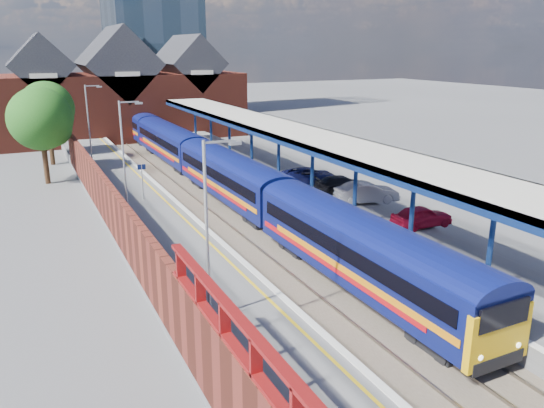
{
  "coord_description": "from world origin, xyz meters",
  "views": [
    {
      "loc": [
        -12.43,
        -11.78,
        11.15
      ],
      "look_at": [
        0.17,
        14.19,
        2.6
      ],
      "focal_mm": 35.0,
      "sensor_mm": 36.0,
      "label": 1
    }
  ],
  "objects_px": {
    "parked_car_silver": "(367,193)",
    "parked_car_dark": "(342,184)",
    "parked_car_blue": "(309,175)",
    "platform_sign": "(142,176)",
    "lamp_post_b": "(210,220)",
    "parked_car_red": "(422,216)",
    "train": "(197,155)",
    "lamp_post_c": "(125,149)",
    "lamp_post_d": "(90,119)"
  },
  "relations": [
    {
      "from": "lamp_post_d",
      "to": "platform_sign",
      "type": "bearing_deg",
      "value": -84.44
    },
    {
      "from": "lamp_post_c",
      "to": "parked_car_dark",
      "type": "xyz_separation_m",
      "value": [
        14.86,
        -2.37,
        -3.4
      ]
    },
    {
      "from": "parked_car_blue",
      "to": "platform_sign",
      "type": "bearing_deg",
      "value": 106.18
    },
    {
      "from": "parked_car_dark",
      "to": "lamp_post_c",
      "type": "bearing_deg",
      "value": 92.02
    },
    {
      "from": "lamp_post_b",
      "to": "parked_car_blue",
      "type": "bearing_deg",
      "value": 50.46
    },
    {
      "from": "lamp_post_c",
      "to": "parked_car_blue",
      "type": "xyz_separation_m",
      "value": [
        13.99,
        0.95,
        -3.38
      ]
    },
    {
      "from": "lamp_post_b",
      "to": "lamp_post_c",
      "type": "xyz_separation_m",
      "value": [
        0.0,
        16.0,
        0.0
      ]
    },
    {
      "from": "platform_sign",
      "to": "parked_car_blue",
      "type": "bearing_deg",
      "value": -4.76
    },
    {
      "from": "parked_car_dark",
      "to": "parked_car_blue",
      "type": "xyz_separation_m",
      "value": [
        -0.87,
        3.32,
        0.01
      ]
    },
    {
      "from": "lamp_post_d",
      "to": "parked_car_blue",
      "type": "relative_size",
      "value": 1.59
    },
    {
      "from": "platform_sign",
      "to": "parked_car_blue",
      "type": "relative_size",
      "value": 0.57
    },
    {
      "from": "lamp_post_d",
      "to": "parked_car_blue",
      "type": "distance_m",
      "value": 20.83
    },
    {
      "from": "lamp_post_d",
      "to": "parked_car_silver",
      "type": "relative_size",
      "value": 1.63
    },
    {
      "from": "parked_car_silver",
      "to": "lamp_post_d",
      "type": "bearing_deg",
      "value": 47.55
    },
    {
      "from": "train",
      "to": "lamp_post_d",
      "type": "bearing_deg",
      "value": 142.46
    },
    {
      "from": "lamp_post_c",
      "to": "platform_sign",
      "type": "height_order",
      "value": "lamp_post_c"
    },
    {
      "from": "lamp_post_b",
      "to": "lamp_post_d",
      "type": "xyz_separation_m",
      "value": [
        0.0,
        32.0,
        0.0
      ]
    },
    {
      "from": "lamp_post_d",
      "to": "train",
      "type": "bearing_deg",
      "value": -37.54
    },
    {
      "from": "lamp_post_c",
      "to": "parked_car_dark",
      "type": "bearing_deg",
      "value": -9.06
    },
    {
      "from": "parked_car_silver",
      "to": "parked_car_dark",
      "type": "distance_m",
      "value": 3.07
    },
    {
      "from": "lamp_post_c",
      "to": "lamp_post_d",
      "type": "xyz_separation_m",
      "value": [
        0.0,
        16.0,
        0.0
      ]
    },
    {
      "from": "parked_car_red",
      "to": "parked_car_silver",
      "type": "distance_m",
      "value": 5.55
    },
    {
      "from": "train",
      "to": "parked_car_blue",
      "type": "distance_m",
      "value": 10.92
    },
    {
      "from": "parked_car_silver",
      "to": "train",
      "type": "bearing_deg",
      "value": 37.22
    },
    {
      "from": "lamp_post_d",
      "to": "parked_car_blue",
      "type": "xyz_separation_m",
      "value": [
        13.99,
        -15.05,
        -3.38
      ]
    },
    {
      "from": "parked_car_silver",
      "to": "lamp_post_b",
      "type": "bearing_deg",
      "value": 138.38
    },
    {
      "from": "parked_car_dark",
      "to": "parked_car_blue",
      "type": "relative_size",
      "value": 0.93
    },
    {
      "from": "lamp_post_b",
      "to": "parked_car_dark",
      "type": "xyz_separation_m",
      "value": [
        14.86,
        13.63,
        -3.4
      ]
    },
    {
      "from": "lamp_post_c",
      "to": "parked_car_blue",
      "type": "relative_size",
      "value": 1.59
    },
    {
      "from": "parked_car_red",
      "to": "parked_car_silver",
      "type": "xyz_separation_m",
      "value": [
        0.05,
        5.55,
        0.08
      ]
    },
    {
      "from": "lamp_post_d",
      "to": "lamp_post_c",
      "type": "bearing_deg",
      "value": -90.0
    },
    {
      "from": "train",
      "to": "lamp_post_d",
      "type": "height_order",
      "value": "lamp_post_d"
    },
    {
      "from": "train",
      "to": "platform_sign",
      "type": "relative_size",
      "value": 26.37
    },
    {
      "from": "parked_car_red",
      "to": "parked_car_silver",
      "type": "height_order",
      "value": "parked_car_silver"
    },
    {
      "from": "parked_car_red",
      "to": "parked_car_silver",
      "type": "bearing_deg",
      "value": 3.17
    },
    {
      "from": "parked_car_red",
      "to": "parked_car_dark",
      "type": "distance_m",
      "value": 8.62
    },
    {
      "from": "lamp_post_b",
      "to": "platform_sign",
      "type": "xyz_separation_m",
      "value": [
        1.36,
        18.0,
        -2.3
      ]
    },
    {
      "from": "parked_car_dark",
      "to": "lamp_post_b",
      "type": "bearing_deg",
      "value": 143.6
    },
    {
      "from": "train",
      "to": "lamp_post_c",
      "type": "relative_size",
      "value": 9.42
    },
    {
      "from": "lamp_post_b",
      "to": "parked_car_red",
      "type": "distance_m",
      "value": 15.95
    },
    {
      "from": "parked_car_blue",
      "to": "parked_car_red",
      "type": "bearing_deg",
      "value": -155.33
    },
    {
      "from": "parked_car_silver",
      "to": "parked_car_dark",
      "type": "bearing_deg",
      "value": 12.05
    },
    {
      "from": "lamp_post_c",
      "to": "parked_car_red",
      "type": "bearing_deg",
      "value": -36.65
    },
    {
      "from": "platform_sign",
      "to": "parked_car_red",
      "type": "xyz_separation_m",
      "value": [
        13.41,
        -12.99,
        -1.06
      ]
    },
    {
      "from": "parked_car_red",
      "to": "platform_sign",
      "type": "bearing_deg",
      "value": 49.57
    },
    {
      "from": "lamp_post_d",
      "to": "parked_car_silver",
      "type": "height_order",
      "value": "lamp_post_d"
    },
    {
      "from": "parked_car_red",
      "to": "lamp_post_b",
      "type": "bearing_deg",
      "value": 112.4
    },
    {
      "from": "platform_sign",
      "to": "parked_car_silver",
      "type": "relative_size",
      "value": 0.58
    },
    {
      "from": "platform_sign",
      "to": "parked_car_dark",
      "type": "xyz_separation_m",
      "value": [
        13.5,
        -4.37,
        -1.09
      ]
    },
    {
      "from": "train",
      "to": "parked_car_dark",
      "type": "relative_size",
      "value": 16.04
    }
  ]
}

